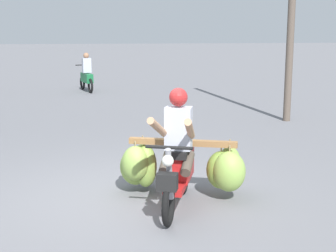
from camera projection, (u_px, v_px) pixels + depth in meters
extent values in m
plane|color=slate|center=(120.00, 198.00, 6.94)|extent=(120.00, 120.00, 0.00)
torus|color=black|center=(169.00, 203.00, 5.94)|extent=(0.24, 0.56, 0.56)
torus|color=black|center=(184.00, 174.00, 7.09)|extent=(0.24, 0.56, 0.56)
cube|color=red|center=(176.00, 187.00, 6.41)|extent=(0.40, 0.61, 0.08)
cube|color=red|center=(181.00, 165.00, 6.76)|extent=(0.46, 0.69, 0.36)
cube|color=black|center=(180.00, 151.00, 6.64)|extent=(0.43, 0.65, 0.10)
cylinder|color=gray|center=(170.00, 174.00, 5.93)|extent=(0.15, 0.29, 0.69)
cylinder|color=black|center=(169.00, 147.00, 5.82)|extent=(0.55, 0.20, 0.04)
sphere|color=silver|center=(168.00, 161.00, 5.77)|extent=(0.14, 0.14, 0.14)
cube|color=black|center=(167.00, 182.00, 5.78)|extent=(0.28, 0.22, 0.20)
cube|color=red|center=(169.00, 179.00, 5.88)|extent=(0.18, 0.30, 0.04)
cube|color=olive|center=(183.00, 142.00, 6.85)|extent=(1.46, 0.54, 0.08)
cube|color=olive|center=(185.00, 142.00, 7.03)|extent=(1.31, 0.48, 0.06)
ellipsoid|color=#85A948|center=(146.00, 166.00, 7.04)|extent=(0.43, 0.42, 0.61)
cylinder|color=#998459|center=(145.00, 143.00, 6.97)|extent=(0.02, 0.02, 0.10)
ellipsoid|color=#8AAD4D|center=(229.00, 171.00, 6.73)|extent=(0.54, 0.51, 0.56)
cylinder|color=#998459|center=(230.00, 149.00, 6.67)|extent=(0.02, 0.02, 0.12)
ellipsoid|color=#84A847|center=(229.00, 164.00, 7.08)|extent=(0.34, 0.31, 0.51)
cylinder|color=#998459|center=(230.00, 144.00, 7.02)|extent=(0.02, 0.02, 0.13)
ellipsoid|color=#82A645|center=(135.00, 167.00, 7.15)|extent=(0.58, 0.56, 0.53)
cylinder|color=#998459|center=(135.00, 145.00, 7.09)|extent=(0.02, 0.02, 0.19)
ellipsoid|color=#8CAF4E|center=(135.00, 163.00, 6.95)|extent=(0.50, 0.48, 0.49)
cylinder|color=#998459|center=(135.00, 145.00, 6.90)|extent=(0.02, 0.02, 0.10)
ellipsoid|color=olive|center=(221.00, 170.00, 6.85)|extent=(0.46, 0.43, 0.53)
cylinder|color=#998459|center=(221.00, 148.00, 6.79)|extent=(0.02, 0.02, 0.15)
ellipsoid|color=#86AA49|center=(143.00, 162.00, 7.31)|extent=(0.49, 0.48, 0.54)
cylinder|color=#998459|center=(143.00, 141.00, 7.25)|extent=(0.02, 0.02, 0.16)
cube|color=#B2B7C6|center=(179.00, 128.00, 6.46)|extent=(0.39, 0.31, 0.56)
sphere|color=#B22626|center=(178.00, 97.00, 6.36)|extent=(0.24, 0.24, 0.24)
cylinder|color=tan|center=(190.00, 129.00, 6.08)|extent=(0.25, 0.72, 0.39)
cylinder|color=tan|center=(158.00, 128.00, 6.15)|extent=(0.35, 0.70, 0.39)
cylinder|color=#4C4238|center=(188.00, 163.00, 6.40)|extent=(0.25, 0.46, 0.27)
cylinder|color=#4C4238|center=(166.00, 162.00, 6.45)|extent=(0.25, 0.46, 0.27)
torus|color=black|center=(82.00, 83.00, 18.64)|extent=(0.23, 0.52, 0.52)
torus|color=black|center=(90.00, 86.00, 17.65)|extent=(0.23, 0.52, 0.52)
cube|color=#196638|center=(87.00, 78.00, 18.01)|extent=(0.50, 0.93, 0.32)
cylinder|color=black|center=(82.00, 65.00, 18.46)|extent=(0.49, 0.18, 0.04)
cube|color=#B2B7C6|center=(87.00, 65.00, 17.90)|extent=(0.35, 0.28, 0.52)
sphere|color=#9E7051|center=(86.00, 55.00, 17.85)|extent=(0.20, 0.20, 0.20)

